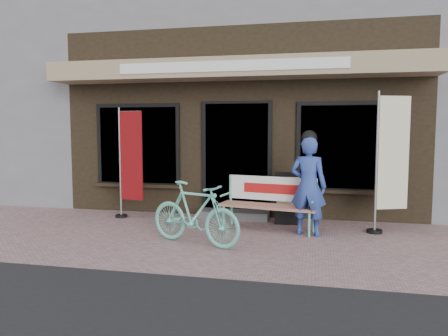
% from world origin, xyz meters
% --- Properties ---
extents(ground, '(70.00, 70.00, 0.00)m').
position_xyz_m(ground, '(0.00, 0.00, 0.00)').
color(ground, '#A57E81').
rests_on(ground, ground).
extents(storefront, '(7.00, 6.77, 6.00)m').
position_xyz_m(storefront, '(0.00, 4.96, 2.99)').
color(storefront, black).
rests_on(storefront, ground).
extents(bench, '(1.67, 0.70, 0.88)m').
position_xyz_m(bench, '(0.75, 1.02, 0.52)').
color(bench, '#63C2AB').
rests_on(bench, ground).
extents(person, '(0.63, 0.48, 1.66)m').
position_xyz_m(person, '(1.38, 0.79, 0.82)').
color(person, '#2D459B').
rests_on(person, ground).
extents(bicycle, '(1.59, 0.94, 0.92)m').
position_xyz_m(bicycle, '(-0.21, -0.15, 0.46)').
color(bicycle, '#63C2AB').
rests_on(bicycle, ground).
extents(nobori_red, '(0.62, 0.26, 2.07)m').
position_xyz_m(nobori_red, '(-1.92, 1.37, 1.07)').
color(nobori_red, gray).
rests_on(nobori_red, ground).
extents(nobori_cream, '(0.67, 0.36, 2.28)m').
position_xyz_m(nobori_cream, '(2.66, 1.22, 1.18)').
color(nobori_cream, gray).
rests_on(nobori_cream, ground).
extents(menu_stand, '(0.46, 0.11, 0.92)m').
position_xyz_m(menu_stand, '(1.02, 1.45, 0.47)').
color(menu_stand, black).
rests_on(menu_stand, ground).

